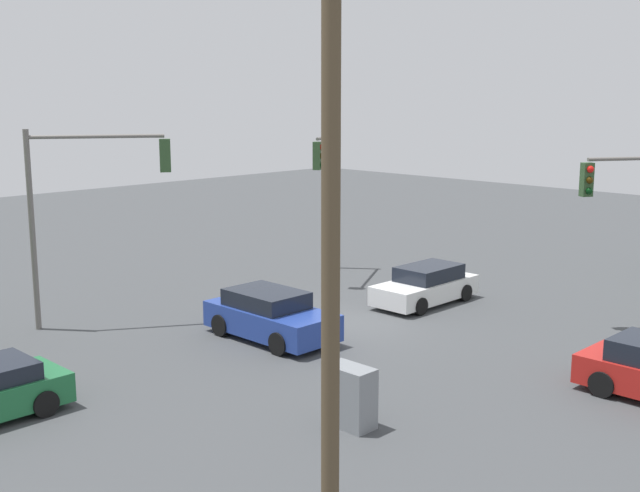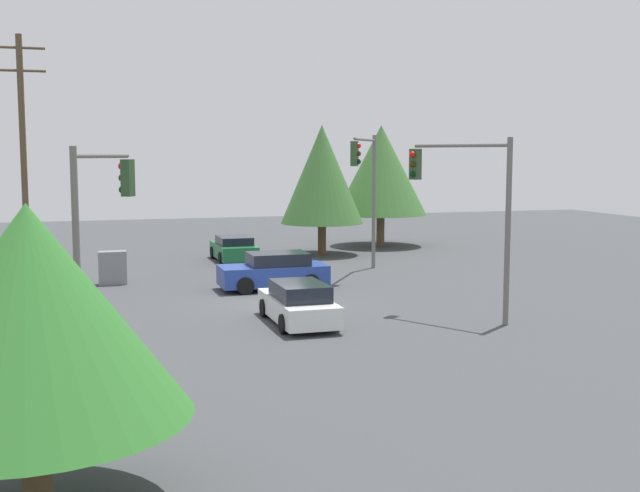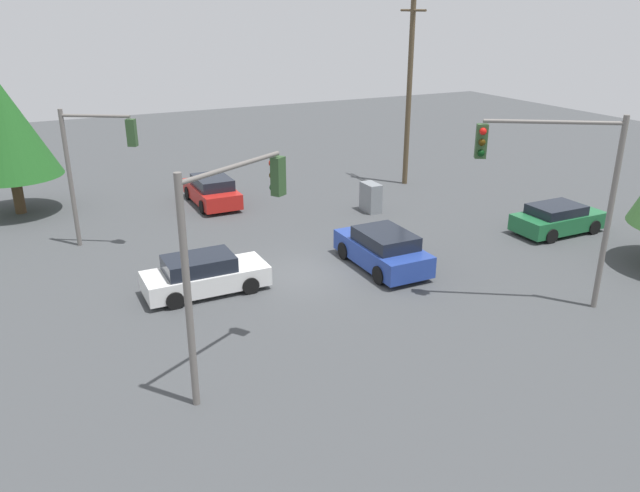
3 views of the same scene
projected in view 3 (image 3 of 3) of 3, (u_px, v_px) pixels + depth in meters
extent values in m
plane|color=#424447|center=(308.00, 274.00, 23.28)|extent=(80.00, 80.00, 0.00)
cube|color=silver|center=(206.00, 278.00, 21.63)|extent=(1.71, 4.25, 0.68)
cube|color=black|center=(199.00, 263.00, 21.33)|extent=(1.50, 2.34, 0.52)
cylinder|color=black|center=(235.00, 269.00, 22.93)|extent=(0.22, 0.61, 0.61)
cylinder|color=black|center=(250.00, 285.00, 21.57)|extent=(0.22, 0.61, 0.61)
cylinder|color=black|center=(163.00, 282.00, 21.84)|extent=(0.22, 0.61, 0.61)
cylinder|color=black|center=(175.00, 300.00, 20.48)|extent=(0.22, 0.61, 0.61)
cube|color=#1E6638|center=(558.00, 221.00, 27.34)|extent=(1.81, 4.06, 0.71)
cube|color=black|center=(556.00, 209.00, 27.06)|extent=(1.59, 2.23, 0.41)
cylinder|color=black|center=(563.00, 216.00, 28.66)|extent=(0.22, 0.63, 0.63)
cylinder|color=black|center=(594.00, 227.00, 27.21)|extent=(0.22, 0.63, 0.63)
cylinder|color=black|center=(522.00, 224.00, 27.62)|extent=(0.22, 0.63, 0.63)
cylinder|color=black|center=(551.00, 236.00, 26.18)|extent=(0.22, 0.63, 0.63)
cube|color=#233D93|center=(382.00, 252.00, 23.70)|extent=(4.29, 1.91, 0.79)
cube|color=black|center=(385.00, 238.00, 23.29)|extent=(2.36, 1.68, 0.50)
cylinder|color=black|center=(344.00, 251.00, 24.53)|extent=(0.68, 0.22, 0.68)
cylinder|color=black|center=(384.00, 243.00, 25.28)|extent=(0.68, 0.22, 0.68)
cylinder|color=black|center=(379.00, 275.00, 22.30)|extent=(0.68, 0.22, 0.68)
cylinder|color=black|center=(421.00, 266.00, 23.05)|extent=(0.68, 0.22, 0.68)
cube|color=red|center=(212.00, 193.00, 31.28)|extent=(4.30, 1.82, 0.74)
cube|color=black|center=(212.00, 182.00, 30.88)|extent=(2.36, 1.60, 0.53)
cylinder|color=black|center=(188.00, 193.00, 32.12)|extent=(0.66, 0.22, 0.66)
cylinder|color=black|center=(220.00, 189.00, 32.83)|extent=(0.66, 0.22, 0.66)
cylinder|color=black|center=(203.00, 207.00, 29.89)|extent=(0.66, 0.22, 0.66)
cylinder|color=black|center=(237.00, 202.00, 30.61)|extent=(0.66, 0.22, 0.66)
cylinder|color=slate|center=(70.00, 180.00, 25.04)|extent=(0.18, 0.18, 5.63)
cylinder|color=slate|center=(95.00, 116.00, 23.99)|extent=(1.56, 2.42, 0.12)
cube|color=#2D4C28|center=(132.00, 133.00, 24.09)|extent=(0.42, 0.44, 1.05)
sphere|color=red|center=(132.00, 123.00, 24.13)|extent=(0.22, 0.22, 0.22)
sphere|color=#392605|center=(133.00, 132.00, 24.25)|extent=(0.22, 0.22, 0.22)
sphere|color=black|center=(134.00, 140.00, 24.37)|extent=(0.22, 0.22, 0.22)
cylinder|color=slate|center=(188.00, 296.00, 14.60)|extent=(0.18, 0.18, 5.96)
cylinder|color=slate|center=(233.00, 167.00, 15.02)|extent=(1.94, 3.18, 0.12)
cube|color=#2D4C28|center=(278.00, 176.00, 16.66)|extent=(0.41, 0.44, 1.05)
sphere|color=red|center=(273.00, 163.00, 16.62)|extent=(0.22, 0.22, 0.22)
sphere|color=#392605|center=(273.00, 175.00, 16.75)|extent=(0.22, 0.22, 0.22)
sphere|color=black|center=(273.00, 187.00, 16.87)|extent=(0.22, 0.22, 0.22)
cylinder|color=slate|center=(609.00, 216.00, 19.58)|extent=(0.18, 0.18, 6.33)
cylinder|color=slate|center=(554.00, 122.00, 18.74)|extent=(2.33, 3.57, 0.12)
cube|color=#2D4C28|center=(481.00, 141.00, 19.17)|extent=(0.42, 0.44, 1.05)
sphere|color=red|center=(483.00, 131.00, 18.89)|extent=(0.22, 0.22, 0.22)
sphere|color=#392605|center=(482.00, 142.00, 19.01)|extent=(0.22, 0.22, 0.22)
sphere|color=black|center=(481.00, 153.00, 19.13)|extent=(0.22, 0.22, 0.22)
cylinder|color=brown|center=(409.00, 86.00, 33.20)|extent=(0.28, 0.28, 10.73)
cylinder|color=brown|center=(413.00, 10.00, 31.85)|extent=(2.20, 0.12, 0.12)
cube|color=gray|center=(371.00, 197.00, 30.10)|extent=(1.14, 0.64, 1.40)
cylinder|color=#4C3823|center=(18.00, 194.00, 29.79)|extent=(0.50, 0.50, 1.84)
cone|color=#1E561E|center=(6.00, 129.00, 28.67)|extent=(4.47, 4.47, 4.38)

